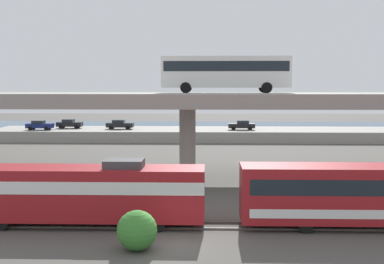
# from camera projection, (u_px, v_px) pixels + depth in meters

# --- Properties ---
(ground_plane) EXTENTS (260.00, 260.00, 0.00)m
(ground_plane) POSITION_uv_depth(u_px,v_px,m) (173.00, 246.00, 27.99)
(ground_plane) COLOR #4C4944
(rail_strip_near) EXTENTS (110.00, 0.12, 0.12)m
(rail_strip_near) POSITION_uv_depth(u_px,v_px,m) (177.00, 228.00, 31.24)
(rail_strip_near) COLOR #59544C
(rail_strip_near) RESTS_ON ground_plane
(rail_strip_far) EXTENTS (110.00, 0.12, 0.12)m
(rail_strip_far) POSITION_uv_depth(u_px,v_px,m) (178.00, 222.00, 32.70)
(rail_strip_far) COLOR #59544C
(rail_strip_far) RESTS_ON ground_plane
(train_locomotive) EXTENTS (16.17, 3.04, 4.18)m
(train_locomotive) POSITION_uv_depth(u_px,v_px,m) (71.00, 191.00, 31.98)
(train_locomotive) COLOR maroon
(train_locomotive) RESTS_ON ground_plane
(highway_overpass) EXTENTS (96.00, 10.24, 8.03)m
(highway_overpass) POSITION_uv_depth(u_px,v_px,m) (187.00, 102.00, 47.24)
(highway_overpass) COLOR gray
(highway_overpass) RESTS_ON ground_plane
(transit_bus_on_overpass) EXTENTS (12.00, 2.68, 3.40)m
(transit_bus_on_overpass) POSITION_uv_depth(u_px,v_px,m) (226.00, 71.00, 48.07)
(transit_bus_on_overpass) COLOR silver
(transit_bus_on_overpass) RESTS_ON highway_overpass
(pier_parking_lot) EXTENTS (65.13, 11.28, 1.70)m
(pier_parking_lot) POSITION_uv_depth(u_px,v_px,m) (196.00, 134.00, 82.66)
(pier_parking_lot) COLOR gray
(pier_parking_lot) RESTS_ON ground_plane
(parked_car_0) EXTENTS (4.15, 1.96, 1.50)m
(parked_car_0) POSITION_uv_depth(u_px,v_px,m) (242.00, 125.00, 80.84)
(parked_car_0) COLOR black
(parked_car_0) RESTS_ON pier_parking_lot
(parked_car_1) EXTENTS (4.09, 1.85, 1.50)m
(parked_car_1) POSITION_uv_depth(u_px,v_px,m) (40.00, 125.00, 80.73)
(parked_car_1) COLOR navy
(parked_car_1) RESTS_ON pier_parking_lot
(parked_car_2) EXTENTS (4.05, 1.89, 1.50)m
(parked_car_2) POSITION_uv_depth(u_px,v_px,m) (69.00, 124.00, 83.75)
(parked_car_2) COLOR black
(parked_car_2) RESTS_ON pier_parking_lot
(parked_car_3) EXTENTS (4.30, 1.94, 1.50)m
(parked_car_3) POSITION_uv_depth(u_px,v_px,m) (120.00, 124.00, 82.24)
(parked_car_3) COLOR black
(parked_car_3) RESTS_ON pier_parking_lot
(harbor_water) EXTENTS (140.00, 36.00, 0.01)m
(harbor_water) POSITION_uv_depth(u_px,v_px,m) (199.00, 128.00, 105.63)
(harbor_water) COLOR navy
(harbor_water) RESTS_ON ground_plane
(shrub_right) EXTENTS (2.16, 2.16, 2.16)m
(shrub_right) POSITION_uv_depth(u_px,v_px,m) (137.00, 230.00, 27.21)
(shrub_right) COLOR #37782E
(shrub_right) RESTS_ON ground_plane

